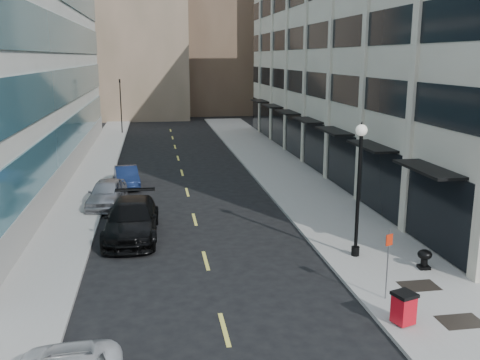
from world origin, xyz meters
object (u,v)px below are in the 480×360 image
object	(u,v)px
sign_post	(388,255)
traffic_signal	(120,83)
car_black_pickup	(132,219)
car_blue_sedan	(127,177)
trash_bin	(404,307)
car_silver_sedan	(107,193)
lamppost	(359,178)
urn_planter	(425,257)

from	to	relation	value
sign_post	traffic_signal	bearing A→B (deg)	83.08
car_black_pickup	car_blue_sedan	size ratio (longest dim) A/B	1.48
car_black_pickup	trash_bin	size ratio (longest dim) A/B	5.69
car_silver_sedan	car_blue_sedan	distance (m)	4.83
car_black_pickup	lamppost	size ratio (longest dim) A/B	1.05
trash_bin	urn_planter	size ratio (longest dim) A/B	1.34
urn_planter	sign_post	bearing A→B (deg)	-138.97
car_silver_sedan	trash_bin	bearing A→B (deg)	-50.39
lamppost	sign_post	distance (m)	4.58
traffic_signal	sign_post	bearing A→B (deg)	-75.78
trash_bin	car_silver_sedan	bearing A→B (deg)	104.82
car_black_pickup	sign_post	world-z (taller)	sign_post
car_black_pickup	car_blue_sedan	distance (m)	10.50
car_silver_sedan	urn_planter	distance (m)	18.02
sign_post	urn_planter	distance (m)	3.76
lamppost	traffic_signal	bearing A→B (deg)	106.26
car_black_pickup	lamppost	xyz separation A→B (m)	(9.60, -4.46, 2.68)
car_silver_sedan	car_black_pickup	bearing A→B (deg)	-67.66
sign_post	car_silver_sedan	bearing A→B (deg)	105.50
car_silver_sedan	trash_bin	xyz separation A→B (m)	(10.47, -16.21, -0.07)
car_blue_sedan	trash_bin	bearing A→B (deg)	-72.88
lamppost	urn_planter	bearing A→B (deg)	-40.10
traffic_signal	urn_planter	distance (m)	45.22
trash_bin	urn_planter	xyz separation A→B (m)	(2.93, 4.17, -0.09)
car_blue_sedan	sign_post	world-z (taller)	sign_post
car_blue_sedan	car_black_pickup	bearing A→B (deg)	-93.66
car_blue_sedan	urn_planter	distance (m)	20.92
car_black_pickup	trash_bin	world-z (taller)	car_black_pickup
car_silver_sedan	lamppost	bearing A→B (deg)	-35.55
car_silver_sedan	sign_post	size ratio (longest dim) A/B	1.81
lamppost	trash_bin	bearing A→B (deg)	-96.91
trash_bin	lamppost	distance (m)	6.69
car_black_pickup	sign_post	size ratio (longest dim) A/B	2.38
car_blue_sedan	lamppost	size ratio (longest dim) A/B	0.71
car_black_pickup	car_silver_sedan	world-z (taller)	car_black_pickup
car_silver_sedan	urn_planter	world-z (taller)	car_silver_sedan
car_silver_sedan	traffic_signal	bearing A→B (deg)	98.07
car_silver_sedan	urn_planter	size ratio (longest dim) A/B	5.81
traffic_signal	trash_bin	distance (m)	48.40
car_black_pickup	trash_bin	xyz separation A→B (m)	(8.87, -10.48, -0.16)
urn_planter	lamppost	bearing A→B (deg)	139.90
car_black_pickup	sign_post	bearing A→B (deg)	-41.36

